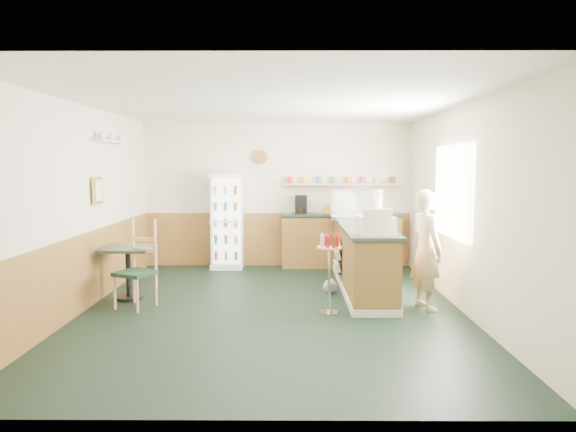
{
  "coord_description": "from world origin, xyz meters",
  "views": [
    {
      "loc": [
        0.26,
        -6.67,
        1.91
      ],
      "look_at": [
        0.22,
        0.6,
        1.18
      ],
      "focal_mm": 32.0,
      "sensor_mm": 36.0,
      "label": 1
    }
  ],
  "objects_px": {
    "display_case": "(356,205)",
    "drinks_fridge": "(227,221)",
    "cafe_chair": "(137,261)",
    "shopkeeper": "(426,250)",
    "cafe_table": "(128,262)",
    "condiment_stand": "(329,261)",
    "cash_register": "(375,225)"
  },
  "relations": [
    {
      "from": "display_case",
      "to": "cafe_chair",
      "type": "height_order",
      "value": "display_case"
    },
    {
      "from": "display_case",
      "to": "cash_register",
      "type": "bearing_deg",
      "value": -90.0
    },
    {
      "from": "display_case",
      "to": "cafe_table",
      "type": "height_order",
      "value": "display_case"
    },
    {
      "from": "cash_register",
      "to": "condiment_stand",
      "type": "height_order",
      "value": "cash_register"
    },
    {
      "from": "shopkeeper",
      "to": "cafe_chair",
      "type": "height_order",
      "value": "shopkeeper"
    },
    {
      "from": "condiment_stand",
      "to": "cafe_chair",
      "type": "relative_size",
      "value": 0.86
    },
    {
      "from": "cafe_table",
      "to": "cafe_chair",
      "type": "relative_size",
      "value": 0.63
    },
    {
      "from": "cash_register",
      "to": "shopkeeper",
      "type": "height_order",
      "value": "shopkeeper"
    },
    {
      "from": "display_case",
      "to": "cafe_chair",
      "type": "xyz_separation_m",
      "value": [
        -3.17,
        -1.67,
        -0.63
      ]
    },
    {
      "from": "drinks_fridge",
      "to": "cafe_chair",
      "type": "bearing_deg",
      "value": -109.13
    },
    {
      "from": "cash_register",
      "to": "condiment_stand",
      "type": "bearing_deg",
      "value": 177.63
    },
    {
      "from": "drinks_fridge",
      "to": "cafe_chair",
      "type": "xyz_separation_m",
      "value": [
        -0.9,
        -2.6,
        -0.26
      ]
    },
    {
      "from": "shopkeeper",
      "to": "cafe_table",
      "type": "height_order",
      "value": "shopkeeper"
    },
    {
      "from": "display_case",
      "to": "drinks_fridge",
      "type": "bearing_deg",
      "value": 157.54
    },
    {
      "from": "drinks_fridge",
      "to": "display_case",
      "type": "bearing_deg",
      "value": -22.46
    },
    {
      "from": "display_case",
      "to": "shopkeeper",
      "type": "distance_m",
      "value": 1.97
    },
    {
      "from": "cash_register",
      "to": "display_case",
      "type": "bearing_deg",
      "value": 77.89
    },
    {
      "from": "cafe_chair",
      "to": "display_case",
      "type": "bearing_deg",
      "value": 51.7
    },
    {
      "from": "condiment_stand",
      "to": "cafe_chair",
      "type": "distance_m",
      "value": 2.6
    },
    {
      "from": "drinks_fridge",
      "to": "cafe_table",
      "type": "xyz_separation_m",
      "value": [
        -1.14,
        -2.24,
        -0.35
      ]
    },
    {
      "from": "drinks_fridge",
      "to": "condiment_stand",
      "type": "bearing_deg",
      "value": -60.46
    },
    {
      "from": "shopkeeper",
      "to": "condiment_stand",
      "type": "relative_size",
      "value": 1.57
    },
    {
      "from": "cash_register",
      "to": "cafe_chair",
      "type": "relative_size",
      "value": 0.37
    },
    {
      "from": "shopkeeper",
      "to": "cafe_chair",
      "type": "relative_size",
      "value": 1.35
    },
    {
      "from": "cash_register",
      "to": "cafe_chair",
      "type": "bearing_deg",
      "value": 163.51
    },
    {
      "from": "drinks_fridge",
      "to": "cafe_table",
      "type": "height_order",
      "value": "drinks_fridge"
    },
    {
      "from": "drinks_fridge",
      "to": "cafe_chair",
      "type": "relative_size",
      "value": 1.49
    },
    {
      "from": "drinks_fridge",
      "to": "shopkeeper",
      "type": "xyz_separation_m",
      "value": [
        2.96,
        -2.72,
        -0.09
      ]
    },
    {
      "from": "display_case",
      "to": "shopkeeper",
      "type": "relative_size",
      "value": 0.54
    },
    {
      "from": "drinks_fridge",
      "to": "shopkeeper",
      "type": "height_order",
      "value": "drinks_fridge"
    },
    {
      "from": "drinks_fridge",
      "to": "shopkeeper",
      "type": "bearing_deg",
      "value": -42.58
    },
    {
      "from": "display_case",
      "to": "cafe_chair",
      "type": "distance_m",
      "value": 3.63
    }
  ]
}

